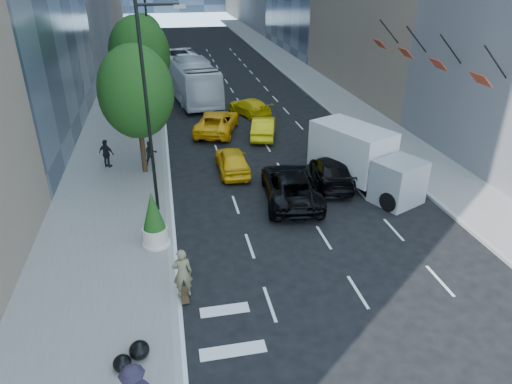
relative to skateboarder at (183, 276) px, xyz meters
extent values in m
plane|color=black|center=(5.60, 3.00, -1.01)|extent=(160.00, 160.00, 0.00)
cube|color=slate|center=(-3.40, 33.00, -0.94)|extent=(6.00, 120.00, 0.15)
cube|color=slate|center=(15.60, 33.00, -0.94)|extent=(4.00, 120.00, 0.15)
cylinder|color=black|center=(-0.90, 7.00, 4.14)|extent=(0.16, 0.16, 10.00)
cylinder|color=black|center=(0.00, 7.00, 8.84)|extent=(1.80, 0.12, 0.12)
cube|color=#99998C|center=(0.90, 7.00, 8.74)|extent=(0.50, 0.22, 0.15)
cylinder|color=black|center=(-0.90, 25.00, 4.14)|extent=(0.16, 0.16, 10.00)
cylinder|color=#321E13|center=(-1.60, 12.00, 0.71)|extent=(0.30, 0.30, 3.15)
ellipsoid|color=#17380F|center=(-1.60, 12.00, 3.97)|extent=(4.20, 4.20, 5.25)
cylinder|color=#321E13|center=(-1.60, 22.00, 0.83)|extent=(0.30, 0.30, 3.38)
ellipsoid|color=#17380F|center=(-1.60, 22.00, 4.31)|extent=(4.50, 4.50, 5.62)
cylinder|color=#321E13|center=(-1.60, 35.00, 0.60)|extent=(0.30, 0.30, 2.93)
ellipsoid|color=#17380F|center=(-1.60, 35.00, 3.62)|extent=(3.90, 3.90, 4.88)
cylinder|color=black|center=(-0.80, 43.00, 1.74)|extent=(0.14, 0.14, 5.20)
imported|color=black|center=(-0.80, 43.00, 3.34)|extent=(2.48, 0.53, 1.00)
cylinder|color=black|center=(16.75, 7.00, 5.84)|extent=(1.75, 0.08, 1.75)
cube|color=#BA412B|center=(16.10, 7.00, 4.99)|extent=(0.64, 1.30, 0.64)
cylinder|color=black|center=(16.75, 11.00, 5.84)|extent=(1.75, 0.08, 1.75)
cube|color=#BA412B|center=(16.10, 11.00, 4.99)|extent=(0.64, 1.30, 0.64)
cylinder|color=black|center=(16.75, 15.00, 5.84)|extent=(1.75, 0.08, 1.75)
cube|color=#BA412B|center=(16.10, 15.00, 4.99)|extent=(0.64, 1.30, 0.64)
cylinder|color=black|center=(16.75, 19.00, 5.84)|extent=(1.75, 0.08, 1.75)
cube|color=#BA412B|center=(16.10, 19.00, 4.99)|extent=(0.64, 1.30, 0.64)
imported|color=olive|center=(0.00, 0.00, 0.00)|extent=(0.76, 0.51, 2.02)
imported|color=black|center=(6.10, 7.02, -0.17)|extent=(3.49, 6.32, 1.68)
imported|color=black|center=(8.92, 8.58, -0.23)|extent=(3.19, 5.68, 1.55)
imported|color=#F3B30C|center=(3.60, 11.22, -0.26)|extent=(1.78, 4.40, 1.50)
imported|color=#DBC30B|center=(6.80, 17.00, -0.27)|extent=(2.74, 4.77, 1.49)
imported|color=#FFB20D|center=(3.60, 18.69, -0.21)|extent=(4.30, 6.29, 1.60)
imported|color=yellow|center=(6.80, 22.63, -0.33)|extent=(3.52, 5.04, 1.35)
imported|color=white|center=(2.40, 29.42, 0.86)|extent=(4.83, 13.74, 3.75)
cube|color=silver|center=(10.11, 8.77, 0.86)|extent=(4.11, 5.24, 2.73)
cube|color=gray|center=(11.51, 5.63, 0.15)|extent=(2.95, 2.80, 2.33)
cylinder|color=black|center=(10.70, 4.83, -0.51)|extent=(0.74, 1.07, 1.01)
cylinder|color=black|center=(12.64, 5.69, -0.51)|extent=(0.74, 1.07, 1.01)
cylinder|color=black|center=(8.48, 9.81, -0.51)|extent=(0.74, 1.07, 1.01)
cylinder|color=black|center=(10.42, 10.68, -0.51)|extent=(0.74, 1.07, 1.01)
imported|color=black|center=(-1.20, 12.85, -0.07)|extent=(0.91, 0.79, 1.58)
imported|color=black|center=(-3.84, 13.14, 0.02)|extent=(1.11, 0.91, 1.77)
cylinder|color=black|center=(-1.00, 4.01, -0.36)|extent=(0.67, 0.67, 1.00)
cylinder|color=beige|center=(-1.00, 3.72, -0.43)|extent=(1.09, 1.09, 0.87)
cone|color=#17380F|center=(-1.00, 3.72, 0.88)|extent=(0.98, 0.98, 1.74)
ellipsoid|color=black|center=(-1.56, -2.80, -0.58)|extent=(0.65, 0.72, 0.55)
ellipsoid|color=black|center=(-2.07, -3.20, -0.62)|extent=(0.57, 0.63, 0.48)
camera|label=1|loc=(-0.06, -13.96, 10.36)|focal=32.00mm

